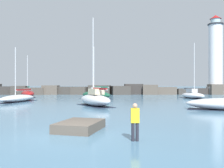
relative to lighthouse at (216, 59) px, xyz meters
The scene contains 10 objects.
ground_plane 54.06m from the lighthouse, 119.82° to the right, with size 600.00×600.00×0.00m, color teal.
open_sea_beyond 66.25m from the lighthouse, 113.84° to the left, with size 400.00×116.00×0.01m.
breakwater_jetty 28.66m from the lighthouse, behind, with size 58.02×6.83×2.43m.
lighthouse is the anchor object (origin of this frame).
sailboat_moored_0 21.15m from the lighthouse, 123.56° to the right, with size 3.48×6.07×9.20m.
sailboat_moored_1 45.00m from the lighthouse, 147.08° to the right, with size 3.61×7.60×7.30m.
sailboat_moored_3 42.31m from the lighthouse, 164.14° to the right, with size 4.77×7.13×7.81m.
sailboat_moored_4 40.98m from the lighthouse, 130.99° to the right, with size 4.80×6.65×9.85m.
sailboat_moored_5 32.99m from the lighthouse, 147.22° to the right, with size 5.74×5.52×8.55m.
person_on_rocks 53.51m from the lighthouse, 116.62° to the right, with size 0.36×0.22×1.60m.
Camera 1 is at (1.73, -11.56, 2.42)m, focal length 40.00 mm.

